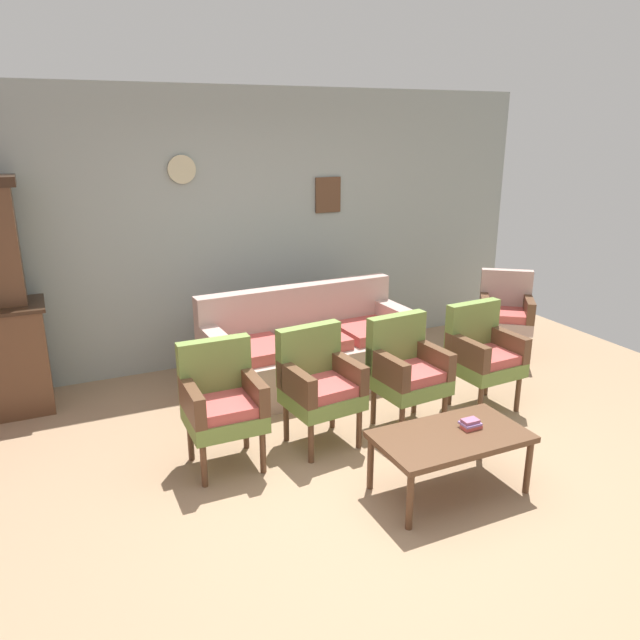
% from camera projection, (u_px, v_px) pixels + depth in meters
% --- Properties ---
extents(ground_plane, '(7.68, 7.68, 0.00)m').
position_uv_depth(ground_plane, '(371.00, 479.00, 4.23)').
color(ground_plane, '#997A5B').
extents(wall_back_with_decor, '(6.40, 0.09, 2.70)m').
position_uv_depth(wall_back_with_decor, '(245.00, 229.00, 6.09)').
color(wall_back_with_decor, '#939E99').
rests_on(wall_back_with_decor, ground).
extents(floral_couch, '(2.00, 0.89, 0.90)m').
position_uv_depth(floral_couch, '(310.00, 352.00, 5.69)').
color(floral_couch, tan).
rests_on(floral_couch, ground).
extents(armchair_near_cabinet, '(0.52, 0.49, 0.90)m').
position_uv_depth(armchair_near_cabinet, '(222.00, 400.00, 4.29)').
color(armchair_near_cabinet, olive).
rests_on(armchair_near_cabinet, ground).
extents(armchair_near_couch_end, '(0.57, 0.54, 0.90)m').
position_uv_depth(armchair_near_couch_end, '(319.00, 382.00, 4.59)').
color(armchair_near_couch_end, olive).
rests_on(armchair_near_couch_end, ground).
extents(armchair_row_middle, '(0.56, 0.53, 0.90)m').
position_uv_depth(armchair_row_middle, '(407.00, 368.00, 4.85)').
color(armchair_row_middle, olive).
rests_on(armchair_row_middle, ground).
extents(armchair_by_doorway, '(0.55, 0.52, 0.90)m').
position_uv_depth(armchair_by_doorway, '(483.00, 352.00, 5.20)').
color(armchair_by_doorway, olive).
rests_on(armchair_by_doorway, ground).
extents(wingback_chair_by_fireplace, '(0.71, 0.70, 0.90)m').
position_uv_depth(wingback_chair_by_fireplace, '(505.00, 311.00, 6.35)').
color(wingback_chair_by_fireplace, tan).
rests_on(wingback_chair_by_fireplace, ground).
extents(coffee_table, '(1.00, 0.56, 0.42)m').
position_uv_depth(coffee_table, '(451.00, 440.00, 3.99)').
color(coffee_table, brown).
rests_on(coffee_table, ground).
extents(book_stack_on_table, '(0.13, 0.10, 0.06)m').
position_uv_depth(book_stack_on_table, '(471.00, 424.00, 4.05)').
color(book_stack_on_table, '#CF4E4A').
rests_on(book_stack_on_table, coffee_table).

